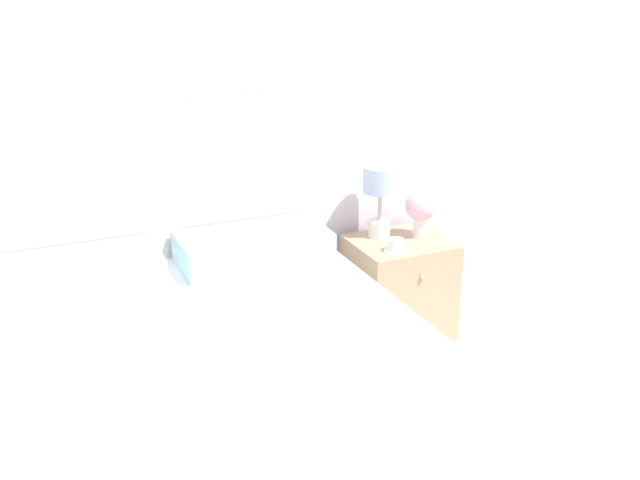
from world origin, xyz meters
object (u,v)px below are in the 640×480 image
Objects in this scene: flower_vase at (421,208)px; bed at (218,398)px; nightstand at (399,287)px; teacup at (396,246)px; table_lamp at (380,190)px.

bed is at bearing -151.40° from flower_vase.
teacup is (-0.09, -0.12, 0.29)m from nightstand.
flower_vase is 2.07× the size of teacup.
bed is 3.89× the size of nightstand.
bed is at bearing -144.34° from table_lamp.
nightstand is 0.44m from flower_vase.
flower_vase is at bearing 28.60° from bed.
flower_vase is at bearing 6.25° from nightstand.
nightstand is 2.09× the size of flower_vase.
bed is 1.46m from table_lamp.
flower_vase is at bearing 31.15° from teacup.
nightstand is 1.40× the size of table_lamp.
nightstand is 0.53m from table_lamp.
table_lamp reaches higher than flower_vase.
bed is 1.27m from teacup.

